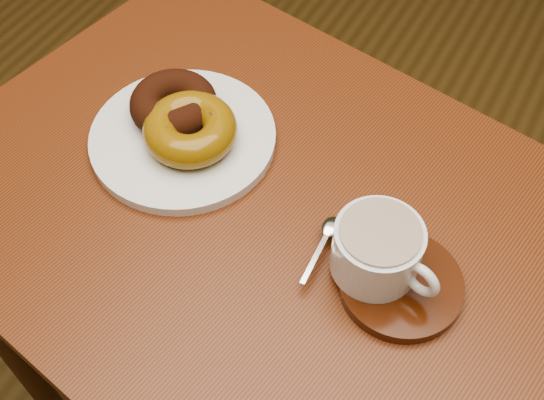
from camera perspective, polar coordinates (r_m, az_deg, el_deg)
The scene contains 8 objects.
ground at distance 1.56m, azimuth 5.48°, elevation -15.18°, with size 6.00×6.00×0.00m, color #513A19.
cafe_table at distance 0.94m, azimuth -1.07°, elevation -4.74°, with size 0.92×0.75×0.77m.
donut_plate at distance 0.90m, azimuth -7.46°, elevation 5.19°, with size 0.24×0.24×0.01m, color silver.
donut_cinnamon at distance 0.91m, azimuth -8.24°, elevation 7.96°, with size 0.12×0.12×0.04m, color black.
donut_caramel at distance 0.87m, azimuth -6.87°, elevation 5.91°, with size 0.14×0.14×0.04m.
saucer at distance 0.78m, azimuth 10.71°, elevation -6.94°, with size 0.14×0.14×0.01m, color #3A1607.
coffee_cup at distance 0.75m, azimuth 8.89°, elevation -4.12°, with size 0.13×0.10×0.07m.
teaspoon at distance 0.79m, azimuth 4.71°, elevation -2.73°, with size 0.02×0.10×0.01m.
Camera 1 is at (0.15, -0.56, 1.45)m, focal length 45.00 mm.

